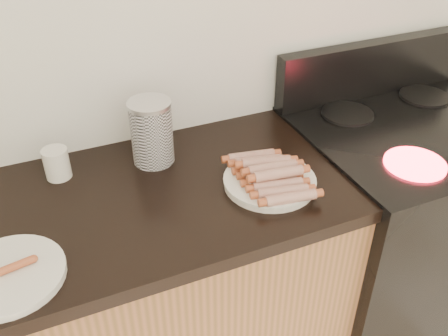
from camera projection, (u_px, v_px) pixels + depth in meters
name	position (u px, v px, depth m)	size (l,w,h in m)	color
wall_back	(156.00, 11.00, 1.43)	(4.00, 0.04, 2.60)	silver
stove	(394.00, 231.00, 1.91)	(0.76, 0.65, 0.91)	black
stove_panel	(371.00, 68.00, 1.81)	(0.76, 0.06, 0.20)	black
burner_near_left	(415.00, 164.00, 1.47)	(0.18, 0.18, 0.01)	#FF1E2D
burner_far_left	(347.00, 114.00, 1.73)	(0.18, 0.18, 0.01)	black
burner_far_right	(424.00, 96.00, 1.84)	(0.18, 0.18, 0.01)	black
main_plate	(269.00, 182.00, 1.40)	(0.26, 0.26, 0.02)	white
side_plate	(8.00, 276.00, 1.11)	(0.25, 0.25, 0.02)	silver
hotdog_pile	(270.00, 174.00, 1.39)	(0.14, 0.28, 0.05)	#923837
plain_sausages	(6.00, 270.00, 1.10)	(0.12, 0.04, 0.02)	#CC7846
canister	(152.00, 132.00, 1.46)	(0.13, 0.13, 0.20)	white
mug	(57.00, 163.00, 1.42)	(0.07, 0.07, 0.09)	white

